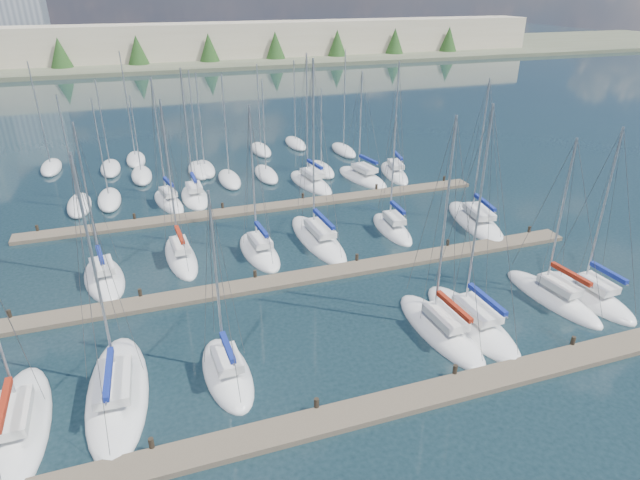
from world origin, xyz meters
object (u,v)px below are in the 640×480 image
object	(u,v)px
sailboat_l	(392,229)
sailboat_p	(311,182)
sailboat_q	(362,177)
sailboat_n	(169,202)
sailboat_b	(118,393)
sailboat_g	(590,296)
sailboat_e	(471,321)
sailboat_j	(259,251)
sailboat_c	(227,373)
sailboat_m	(475,222)
sailboat_d	(440,329)
sailboat_r	(394,173)
sailboat_h	(104,278)
sailboat_i	(181,256)
sailboat_f	(552,297)
sailboat_a	(20,425)
sailboat_o	(195,197)
sailboat_k	(318,239)

from	to	relation	value
sailboat_l	sailboat_p	distance (m)	14.17
sailboat_q	sailboat_n	bearing A→B (deg)	171.50
sailboat_b	sailboat_p	bearing A→B (deg)	57.47
sailboat_g	sailboat_p	xyz separation A→B (m)	(-10.96, 28.41, -0.00)
sailboat_e	sailboat_p	distance (m)	28.41
sailboat_l	sailboat_j	xyz separation A→B (m)	(-12.02, -0.52, 0.00)
sailboat_j	sailboat_c	distance (m)	14.84
sailboat_m	sailboat_n	distance (m)	29.37
sailboat_l	sailboat_d	world-z (taller)	sailboat_d
sailboat_j	sailboat_p	size ratio (longest dim) A/B	0.88
sailboat_r	sailboat_b	distance (m)	40.87
sailboat_q	sailboat_p	bearing A→B (deg)	167.23
sailboat_h	sailboat_p	size ratio (longest dim) A/B	0.86
sailboat_r	sailboat_i	xyz separation A→B (m)	(-25.04, -13.17, 0.00)
sailboat_q	sailboat_f	world-z (taller)	sailboat_q
sailboat_b	sailboat_p	distance (m)	34.33
sailboat_f	sailboat_a	world-z (taller)	sailboat_a
sailboat_e	sailboat_p	bearing A→B (deg)	91.75
sailboat_f	sailboat_o	bearing A→B (deg)	121.42
sailboat_h	sailboat_e	size ratio (longest dim) A/B	0.84
sailboat_q	sailboat_b	world-z (taller)	sailboat_b
sailboat_g	sailboat_a	xyz separation A→B (m)	(-35.30, -0.47, -0.01)
sailboat_l	sailboat_p	bearing A→B (deg)	104.77
sailboat_i	sailboat_k	xyz separation A→B (m)	(11.26, -0.42, -0.01)
sailboat_r	sailboat_c	world-z (taller)	sailboat_r
sailboat_n	sailboat_e	xyz separation A→B (m)	(16.52, -27.47, -0.02)
sailboat_g	sailboat_r	bearing A→B (deg)	89.39
sailboat_h	sailboat_n	size ratio (longest dim) A/B	0.96
sailboat_p	sailboat_f	world-z (taller)	sailboat_p
sailboat_h	sailboat_b	bearing A→B (deg)	-93.89
sailboat_q	sailboat_b	bearing A→B (deg)	-143.08
sailboat_n	sailboat_o	size ratio (longest dim) A/B	0.95
sailboat_b	sailboat_c	world-z (taller)	sailboat_b
sailboat_g	sailboat_d	size ratio (longest dim) A/B	0.89
sailboat_f	sailboat_d	bearing A→B (deg)	179.21
sailboat_a	sailboat_i	bearing A→B (deg)	57.85
sailboat_i	sailboat_l	bearing A→B (deg)	-5.63
sailboat_e	sailboat_o	distance (m)	31.30
sailboat_g	sailboat_c	bearing A→B (deg)	177.18
sailboat_f	sailboat_g	bearing A→B (deg)	-22.13
sailboat_n	sailboat_p	xyz separation A→B (m)	(15.01, 0.90, -0.02)
sailboat_a	sailboat_h	bearing A→B (deg)	73.98
sailboat_d	sailboat_a	xyz separation A→B (m)	(-23.53, -0.39, -0.01)
sailboat_l	sailboat_q	world-z (taller)	sailboat_q
sailboat_a	sailboat_e	bearing A→B (deg)	-0.39
sailboat_i	sailboat_n	bearing A→B (deg)	86.09
sailboat_p	sailboat_d	bearing A→B (deg)	-99.82
sailboat_r	sailboat_m	xyz separation A→B (m)	(0.86, -14.78, -0.02)
sailboat_e	sailboat_i	bearing A→B (deg)	136.26
sailboat_g	sailboat_k	distance (m)	20.89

